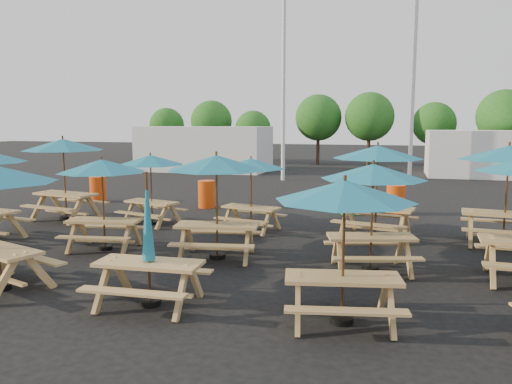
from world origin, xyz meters
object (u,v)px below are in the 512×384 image
(picnic_unit_6, at_px, (149,252))
(picnic_unit_7, at_px, (216,168))
(picnic_unit_9, at_px, (345,198))
(waste_bin_2, at_px, (350,200))
(picnic_unit_14, at_px, (509,158))
(waste_bin_0, at_px, (98,189))
(picnic_unit_10, at_px, (373,177))
(picnic_unit_5, at_px, (151,164))
(picnic_unit_8, at_px, (251,167))
(waste_bin_1, at_px, (207,194))
(picnic_unit_4, at_px, (102,171))
(picnic_unit_11, at_px, (378,157))
(waste_bin_3, at_px, (396,200))
(picnic_unit_2, at_px, (63,149))

(picnic_unit_6, relative_size, picnic_unit_7, 0.88)
(picnic_unit_6, height_order, picnic_unit_9, picnic_unit_6)
(picnic_unit_9, xyz_separation_m, waste_bin_2, (-0.70, 9.30, -1.43))
(picnic_unit_7, xyz_separation_m, picnic_unit_14, (6.41, 2.97, 0.14))
(waste_bin_0, bearing_deg, picnic_unit_6, -53.04)
(picnic_unit_10, bearing_deg, picnic_unit_5, 139.62)
(picnic_unit_5, bearing_deg, waste_bin_2, 45.14)
(picnic_unit_8, xyz_separation_m, waste_bin_1, (-2.61, 3.30, -1.30))
(picnic_unit_4, relative_size, picnic_unit_7, 0.93)
(picnic_unit_11, relative_size, waste_bin_3, 2.86)
(picnic_unit_8, relative_size, waste_bin_2, 2.39)
(picnic_unit_6, height_order, waste_bin_3, picnic_unit_6)
(picnic_unit_9, bearing_deg, waste_bin_0, 126.78)
(picnic_unit_8, xyz_separation_m, waste_bin_3, (3.92, 3.76, -1.30))
(picnic_unit_2, bearing_deg, picnic_unit_4, -32.41)
(picnic_unit_8, xyz_separation_m, picnic_unit_10, (3.43, -3.07, 0.14))
(picnic_unit_4, xyz_separation_m, picnic_unit_8, (2.79, 2.98, -0.11))
(picnic_unit_8, height_order, waste_bin_1, picnic_unit_8)
(picnic_unit_2, distance_m, picnic_unit_11, 9.40)
(waste_bin_2, bearing_deg, picnic_unit_14, -40.02)
(picnic_unit_7, xyz_separation_m, picnic_unit_8, (-0.08, 3.00, -0.24))
(picnic_unit_4, distance_m, picnic_unit_11, 6.91)
(picnic_unit_6, distance_m, picnic_unit_9, 3.31)
(picnic_unit_11, bearing_deg, picnic_unit_2, -166.50)
(picnic_unit_9, height_order, waste_bin_3, picnic_unit_9)
(picnic_unit_7, relative_size, picnic_unit_14, 0.98)
(picnic_unit_11, xyz_separation_m, picnic_unit_14, (3.08, -0.11, 0.03))
(picnic_unit_7, bearing_deg, picnic_unit_10, -10.33)
(picnic_unit_8, bearing_deg, waste_bin_2, 66.42)
(waste_bin_1, xyz_separation_m, waste_bin_3, (6.53, 0.46, 0.00))
(picnic_unit_9, bearing_deg, picnic_unit_5, 125.34)
(waste_bin_3, bearing_deg, picnic_unit_8, -136.18)
(picnic_unit_4, distance_m, picnic_unit_7, 2.87)
(picnic_unit_7, bearing_deg, waste_bin_1, 104.16)
(waste_bin_0, bearing_deg, picnic_unit_10, -31.64)
(picnic_unit_5, relative_size, waste_bin_1, 2.49)
(picnic_unit_10, height_order, waste_bin_1, picnic_unit_10)
(picnic_unit_6, xyz_separation_m, waste_bin_0, (-7.14, 9.48, -0.43))
(waste_bin_0, bearing_deg, picnic_unit_7, -41.72)
(picnic_unit_5, xyz_separation_m, picnic_unit_9, (6.25, -5.99, 0.09))
(picnic_unit_5, relative_size, picnic_unit_11, 0.87)
(picnic_unit_11, height_order, waste_bin_3, picnic_unit_11)
(picnic_unit_2, distance_m, picnic_unit_4, 4.35)
(picnic_unit_7, height_order, waste_bin_0, picnic_unit_7)
(picnic_unit_14, height_order, waste_bin_1, picnic_unit_14)
(picnic_unit_2, relative_size, waste_bin_0, 2.88)
(picnic_unit_7, distance_m, picnic_unit_10, 3.36)
(picnic_unit_4, bearing_deg, picnic_unit_7, -8.57)
(picnic_unit_9, distance_m, waste_bin_0, 13.99)
(picnic_unit_9, bearing_deg, picnic_unit_11, 76.71)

